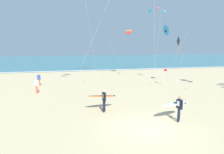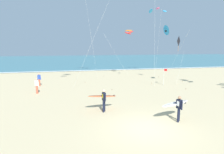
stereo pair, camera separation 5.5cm
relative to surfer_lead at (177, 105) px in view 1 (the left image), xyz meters
name	(u,v)px [view 1 (the left image)]	position (x,y,z in m)	size (l,w,h in m)	color
ground_plane	(148,129)	(-2.38, -0.80, -1.05)	(160.00, 160.00, 0.00)	#CCB789
ocean_water	(84,60)	(-2.38, 55.96, -1.01)	(160.00, 60.00, 0.08)	teal
shoreline_foam	(94,70)	(-2.38, 26.26, -0.96)	(160.00, 0.85, 0.01)	white
surfer_lead	(177,105)	(0.00, 0.00, 0.00)	(2.16, 1.12, 1.71)	black
surfer_trailing	(103,98)	(-4.45, 2.79, 0.00)	(2.34, 1.10, 1.71)	black
kite_arc_rose_low	(157,10)	(6.95, 18.31, 9.43)	(2.93, 2.98, 10.88)	#2D99DB
kite_delta_cobalt_distant	(166,30)	(5.66, 12.60, 5.86)	(0.57, 5.35, 7.59)	#2D99DB
kite_diamond_charcoal_close	(178,42)	(6.23, 10.49, 4.24)	(2.44, 2.18, 6.06)	black
kite_arc_amber_outer	(128,32)	(2.18, 18.26, 5.95)	(4.68, 2.35, 7.34)	red
bystander_white_top	(37,86)	(-10.30, 9.41, -0.23)	(0.43, 0.33, 1.59)	#D8593F
bystander_blue_top	(39,79)	(-10.70, 13.29, -0.23)	(0.45, 0.31, 1.59)	#D8593F
lifeguard_flag	(164,75)	(4.56, 10.63, 0.22)	(0.45, 0.05, 2.10)	silver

